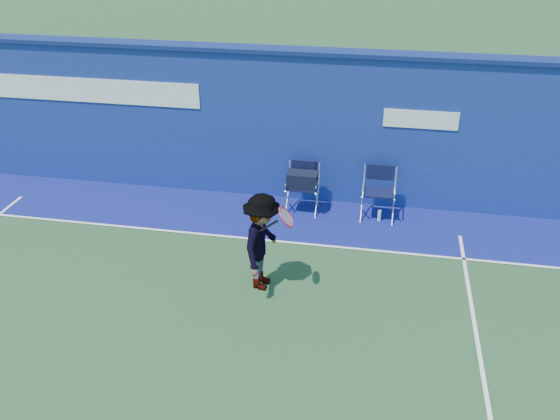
% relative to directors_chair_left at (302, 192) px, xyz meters
% --- Properties ---
extents(ground, '(80.00, 80.00, 0.00)m').
position_rel_directors_chair_left_xyz_m(ground, '(-1.43, -4.48, -0.43)').
color(ground, '#264828').
rests_on(ground, ground).
extents(stadium_wall, '(24.00, 0.50, 3.08)m').
position_rel_directors_chair_left_xyz_m(stadium_wall, '(-1.44, 0.72, 1.12)').
color(stadium_wall, navy).
rests_on(stadium_wall, ground).
extents(out_of_bounds_strip, '(24.00, 1.80, 0.01)m').
position_rel_directors_chair_left_xyz_m(out_of_bounds_strip, '(-1.43, -0.38, -0.42)').
color(out_of_bounds_strip, navy).
rests_on(out_of_bounds_strip, ground).
extents(court_lines, '(24.00, 12.00, 0.01)m').
position_rel_directors_chair_left_xyz_m(court_lines, '(-1.43, -3.88, -0.42)').
color(court_lines, white).
rests_on(court_lines, out_of_bounds_strip).
extents(directors_chair_left, '(0.60, 0.55, 1.01)m').
position_rel_directors_chair_left_xyz_m(directors_chair_left, '(0.00, 0.00, 0.00)').
color(directors_chair_left, silver).
rests_on(directors_chair_left, ground).
extents(directors_chair_right, '(0.61, 0.55, 1.02)m').
position_rel_directors_chair_left_xyz_m(directors_chair_right, '(1.50, -0.00, -0.11)').
color(directors_chair_right, silver).
rests_on(directors_chair_right, ground).
extents(water_bottle, '(0.07, 0.07, 0.23)m').
position_rel_directors_chair_left_xyz_m(water_bottle, '(1.55, -0.14, -0.31)').
color(water_bottle, white).
rests_on(water_bottle, ground).
extents(tennis_player, '(0.89, 1.12, 1.65)m').
position_rel_directors_chair_left_xyz_m(tennis_player, '(-0.25, -2.66, 0.40)').
color(tennis_player, '#EA4738').
rests_on(tennis_player, ground).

